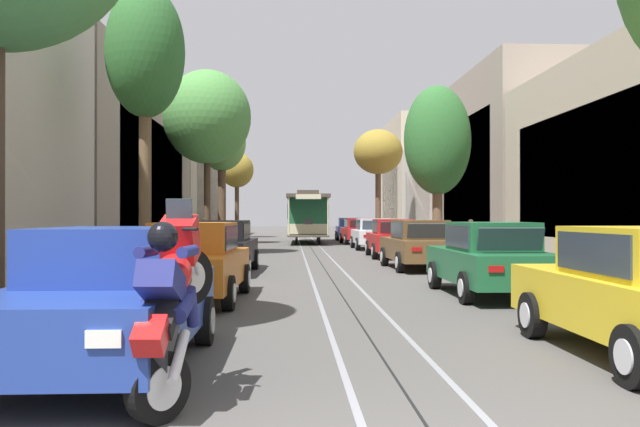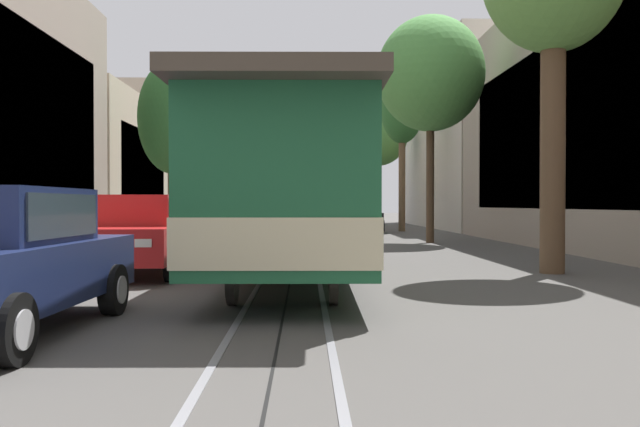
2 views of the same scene
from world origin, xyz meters
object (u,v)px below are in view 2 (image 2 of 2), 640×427
street_tree_kerb_left_near (378,136)px  parked_car_brown_mid_right (237,217)px  street_tree_kerb_right_second (173,119)px  cable_car_trolley (289,189)px  parked_car_red_sixth_right (139,234)px  fire_hydrant (370,218)px  parked_car_black_mid_left (363,216)px  street_tree_kerb_right_near (221,144)px  street_sign_post (236,202)px  parked_car_yellow_near_right (255,213)px  parked_car_white_fifth_right (191,224)px  parked_car_green_second_right (247,214)px  motorcycle_with_rider (332,210)px  parked_car_blue_near_left (347,213)px  street_tree_kerb_left_second (402,109)px  pedestrian_on_left_pavement (107,218)px  parked_car_red_fourth_right (219,219)px  street_tree_kerb_left_mid (430,74)px  parked_car_orange_second_left (351,214)px

street_tree_kerb_left_near → parked_car_brown_mid_right: bearing=55.3°
street_tree_kerb_right_second → cable_car_trolley: street_tree_kerb_right_second is taller
parked_car_red_sixth_right → fire_hydrant: (-7.76, -31.74, -0.38)m
parked_car_brown_mid_right → cable_car_trolley: (-3.03, 20.84, 0.86)m
parked_car_black_mid_left → cable_car_trolley: cable_car_trolley is taller
street_tree_kerb_right_near → street_sign_post: 3.97m
parked_car_red_sixth_right → street_tree_kerb_left_near: bearing=-105.0°
parked_car_yellow_near_right → parked_car_white_fifth_right: 25.41m
parked_car_white_fifth_right → parked_car_green_second_right: bearing=-89.8°
parked_car_brown_mid_right → street_tree_kerb_left_near: (-8.12, -11.71, 5.14)m
parked_car_white_fifth_right → motorcycle_with_rider: size_ratio=2.33×
parked_car_white_fifth_right → street_tree_kerb_left_near: (-8.20, -24.12, 5.14)m
fire_hydrant → parked_car_brown_mid_right: bearing=59.1°
parked_car_yellow_near_right → parked_car_red_sixth_right: 31.82m
parked_car_black_mid_left → motorcycle_with_rider: 13.71m
parked_car_blue_near_left → parked_car_yellow_near_right: size_ratio=1.00×
parked_car_blue_near_left → street_tree_kerb_left_second: 12.78m
parked_car_green_second_right → motorcycle_with_rider: bearing=-124.2°
parked_car_yellow_near_right → street_sign_post: street_sign_post is taller
pedestrian_on_left_pavement → fire_hydrant: (-11.66, -20.80, -0.46)m
parked_car_blue_near_left → motorcycle_with_rider: (0.95, -1.57, 0.18)m
fire_hydrant → parked_car_blue_near_left: bearing=-9.9°
motorcycle_with_rider → parked_car_yellow_near_right: bearing=18.3°
parked_car_green_second_right → street_sign_post: (1.26, -5.64, 0.77)m
parked_car_white_fifth_right → parked_car_brown_mid_right: bearing=-90.4°
parked_car_red_sixth_right → street_sign_post: street_sign_post is taller
parked_car_red_fourth_right → motorcycle_with_rider: 21.39m
parked_car_black_mid_left → fire_hydrant: parked_car_black_mid_left is taller
fire_hydrant → street_sign_post: bearing=2.4°
street_tree_kerb_left_second → pedestrian_on_left_pavement: street_tree_kerb_left_second is taller
street_tree_kerb_left_mid → parked_car_white_fifth_right: bearing=27.7°
parked_car_brown_mid_right → cable_car_trolley: 21.08m
street_tree_kerb_left_second → cable_car_trolley: bearing=76.9°
parked_car_brown_mid_right → street_tree_kerb_right_near: street_tree_kerb_right_near is taller
parked_car_brown_mid_right → street_sign_post: (1.40, -12.55, 0.77)m
street_tree_kerb_right_near → street_tree_kerb_right_second: size_ratio=1.06×
parked_car_yellow_near_right → street_tree_kerb_right_near: bearing=26.3°
parked_car_black_mid_left → cable_car_trolley: size_ratio=0.48×
cable_car_trolley → street_tree_kerb_right_second: bearing=-71.7°
parked_car_black_mid_left → street_tree_kerb_right_near: street_tree_kerb_right_near is taller
parked_car_orange_second_left → street_tree_kerb_left_mid: bearing=96.4°
fire_hydrant → street_tree_kerb_right_second: bearing=62.7°
parked_car_black_mid_left → parked_car_white_fifth_right: (6.28, 13.51, 0.00)m
street_tree_kerb_left_mid → street_tree_kerb_right_second: bearing=-14.1°
street_tree_kerb_left_mid → parked_car_red_sixth_right: bearing=53.3°
street_tree_kerb_right_second → pedestrian_on_left_pavement: street_tree_kerb_right_second is taller
parked_car_black_mid_left → cable_car_trolley: 22.19m
street_tree_kerb_left_mid → fire_hydrant: size_ratio=9.77×
cable_car_trolley → motorcycle_with_rider: size_ratio=4.88×
parked_car_green_second_right → fire_hydrant: (-7.87, -6.02, -0.38)m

